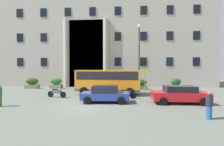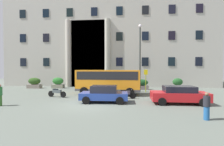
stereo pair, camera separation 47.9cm
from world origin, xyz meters
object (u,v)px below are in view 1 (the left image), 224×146
(white_taxi_kerbside, at_px, (179,94))
(motorcycle_near_kerb, at_px, (56,93))
(bus_stop_sign, at_px, (145,78))
(parked_compact_extra, at_px, (105,94))
(hedge_planter_west, at_px, (98,85))
(pedestrian_woman_dark_dress, at_px, (209,106))
(hedge_planter_far_east, at_px, (32,83))
(hedge_planter_far_west, at_px, (176,84))
(hedge_planter_entrance_right, at_px, (56,83))
(hedge_planter_east, at_px, (140,84))
(lamppost_plaza_centre, at_px, (139,53))
(orange_minibus, at_px, (108,80))
(scooter_by_planter, at_px, (125,94))

(white_taxi_kerbside, bearing_deg, motorcycle_near_kerb, 169.91)
(bus_stop_sign, xyz_separation_m, parked_compact_extra, (-4.13, -6.36, -0.96))
(hedge_planter_west, xyz_separation_m, pedestrian_woman_dark_dress, (8.26, -13.38, 0.15))
(pedestrian_woman_dark_dress, bearing_deg, hedge_planter_far_east, 114.67)
(hedge_planter_far_west, height_order, hedge_planter_entrance_right, hedge_planter_entrance_right)
(white_taxi_kerbside, bearing_deg, hedge_planter_far_west, 75.04)
(hedge_planter_east, bearing_deg, pedestrian_woman_dark_dress, -79.69)
(bus_stop_sign, height_order, hedge_planter_west, bus_stop_sign)
(white_taxi_kerbside, height_order, lamppost_plaza_centre, lamppost_plaza_centre)
(motorcycle_near_kerb, bearing_deg, hedge_planter_entrance_right, 126.22)
(hedge_planter_entrance_right, relative_size, hedge_planter_far_east, 0.88)
(hedge_planter_far_west, height_order, white_taxi_kerbside, hedge_planter_far_west)
(pedestrian_woman_dark_dress, height_order, lamppost_plaza_centre, lamppost_plaza_centre)
(hedge_planter_entrance_right, xyz_separation_m, pedestrian_woman_dark_dress, (14.48, -13.97, 0.01))
(hedge_planter_entrance_right, bearing_deg, hedge_planter_far_west, 0.30)
(hedge_planter_east, bearing_deg, lamppost_plaza_centre, -100.12)
(orange_minibus, height_order, hedge_planter_far_west, orange_minibus)
(bus_stop_sign, distance_m, hedge_planter_entrance_right, 12.76)
(white_taxi_kerbside, xyz_separation_m, parked_compact_extra, (-6.10, -0.00, -0.02))
(hedge_planter_far_east, height_order, white_taxi_kerbside, hedge_planter_far_east)
(hedge_planter_far_west, bearing_deg, hedge_planter_east, -172.78)
(bus_stop_sign, relative_size, hedge_planter_east, 1.48)
(orange_minibus, distance_m, pedestrian_woman_dark_dress, 10.87)
(parked_compact_extra, bearing_deg, hedge_planter_far_west, 46.77)
(parked_compact_extra, height_order, pedestrian_woman_dark_dress, pedestrian_woman_dark_dress)
(hedge_planter_far_east, relative_size, lamppost_plaza_centre, 0.23)
(white_taxi_kerbside, distance_m, parked_compact_extra, 6.11)
(hedge_planter_east, bearing_deg, bus_stop_sign, -84.60)
(parked_compact_extra, bearing_deg, scooter_by_planter, 46.56)
(bus_stop_sign, xyz_separation_m, hedge_planter_far_west, (4.68, 3.40, -0.94))
(bus_stop_sign, bearing_deg, hedge_planter_west, 155.95)
(white_taxi_kerbside, distance_m, lamppost_plaza_centre, 8.44)
(pedestrian_woman_dark_dress, xyz_separation_m, lamppost_plaza_centre, (-2.84, 11.25, 4.00))
(hedge_planter_west, distance_m, scooter_by_planter, 8.07)
(hedge_planter_east, xyz_separation_m, pedestrian_woman_dark_dress, (2.44, -13.44, 0.09))
(bus_stop_sign, relative_size, scooter_by_planter, 1.35)
(hedge_planter_west, distance_m, white_taxi_kerbside, 12.13)
(orange_minibus, height_order, hedge_planter_west, orange_minibus)
(hedge_planter_west, distance_m, pedestrian_woman_dark_dress, 15.72)
(bus_stop_sign, distance_m, scooter_by_planter, 5.23)
(bus_stop_sign, bearing_deg, motorcycle_near_kerb, -155.14)
(hedge_planter_west, bearing_deg, lamppost_plaza_centre, -21.39)
(pedestrian_woman_dark_dress, bearing_deg, orange_minibus, 98.18)
(white_taxi_kerbside, relative_size, parked_compact_extra, 1.11)
(white_taxi_kerbside, bearing_deg, hedge_planter_west, 132.15)
(orange_minibus, bearing_deg, white_taxi_kerbside, -31.46)
(parked_compact_extra, xyz_separation_m, lamppost_plaza_centre, (3.48, 6.94, 4.05))
(bus_stop_sign, distance_m, hedge_planter_east, 2.96)
(bus_stop_sign, height_order, hedge_planter_east, bus_stop_sign)
(hedge_planter_west, xyz_separation_m, hedge_planter_far_east, (-9.55, 0.12, 0.12))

